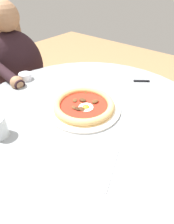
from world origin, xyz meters
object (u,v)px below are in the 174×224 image
Objects in this scene: ramekin_capers at (25,76)px; cafe_chair_diner at (14,80)px; fork_utensil at (112,169)px; pizza_on_plate at (83,106)px; diner_person at (24,94)px; steak_knife at (136,81)px; dining_table at (90,132)px.

cafe_chair_diner is (0.40, -0.13, -0.21)m from ramekin_capers.
fork_utensil is at bearing 165.72° from ramekin_capers.
diner_person reaches higher than pizza_on_plate.
fork_utensil is at bearing 110.08° from steak_knife.
pizza_on_plate is (0.04, 0.00, 0.14)m from dining_table.
cafe_chair_diner reaches higher than steak_knife.
ramekin_capers is 0.47m from cafe_chair_diner.
diner_person is 1.19× the size of cafe_chair_diner.
dining_table is at bearing 171.88° from diner_person.
pizza_on_plate is 0.74m from diner_person.
steak_knife is at bearing -164.65° from cafe_chair_diner.
cafe_chair_diner is at bearing 15.35° from steak_knife.
steak_knife is 1.08× the size of fork_utensil.
fork_utensil is (-0.26, 0.17, -0.02)m from pizza_on_plate.
dining_table is 0.73m from diner_person.
pizza_on_plate reaches higher than steak_knife.
pizza_on_plate is at bearing -179.98° from ramekin_capers.
fork_utensil is 1.02m from diner_person.
ramekin_capers reaches higher than steak_knife.
pizza_on_plate reaches higher than dining_table.
pizza_on_plate is at bearing 6.19° from dining_table.
ramekin_capers is at bearing 157.47° from diner_person.
pizza_on_plate is 0.35× the size of cafe_chair_diner.
ramekin_capers is at bearing 37.42° from steak_knife.
cafe_chair_diner reaches higher than pizza_on_plate.
ramekin_capers is at bearing 0.02° from pizza_on_plate.
steak_knife is 0.18× the size of cafe_chair_diner.
diner_person is (0.26, -0.11, -0.27)m from ramekin_capers.
pizza_on_plate is at bearing 80.53° from steak_knife.
dining_table is 6.86× the size of fork_utensil.
diner_person is at bearing -8.85° from pizza_on_plate.
fork_utensil is at bearing 141.74° from dining_table.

